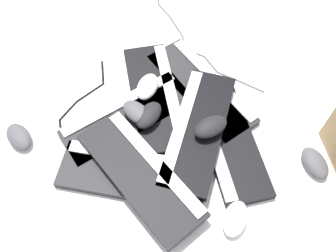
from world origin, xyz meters
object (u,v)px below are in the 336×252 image
at_px(keyboard_2, 155,96).
at_px(keyboard_1, 201,88).
at_px(keyboard_6, 141,174).
at_px(mouse_1, 149,115).
at_px(keyboard_0, 227,138).
at_px(mouse_0, 137,113).
at_px(mouse_2, 147,87).
at_px(mouse_6, 19,137).
at_px(keyboard_3, 128,117).
at_px(mouse_3, 235,219).
at_px(keyboard_4, 133,174).
at_px(mouse_4, 211,127).
at_px(mouse_5, 315,163).
at_px(keyboard_5, 198,129).

bearing_deg(keyboard_2, keyboard_1, 44.66).
xyz_separation_m(keyboard_6, mouse_1, (-0.09, 0.18, 0.01)).
bearing_deg(keyboard_0, mouse_0, -161.58).
height_order(mouse_2, mouse_6, mouse_2).
relative_size(keyboard_0, mouse_2, 3.80).
bearing_deg(keyboard_3, keyboard_0, 18.48).
distance_m(mouse_1, mouse_3, 0.41).
relative_size(keyboard_1, mouse_1, 4.22).
xyz_separation_m(keyboard_0, keyboard_1, (-0.17, 0.13, 0.00)).
bearing_deg(keyboard_3, keyboard_4, -50.44).
bearing_deg(mouse_4, mouse_5, -47.14).
relative_size(keyboard_4, mouse_6, 4.22).
xyz_separation_m(keyboard_0, mouse_4, (-0.05, -0.03, 0.07)).
distance_m(keyboard_5, mouse_2, 0.23).
bearing_deg(keyboard_4, mouse_6, -166.59).
relative_size(keyboard_5, mouse_1, 4.22).
xyz_separation_m(mouse_5, mouse_6, (-0.82, -0.42, 0.00)).
xyz_separation_m(mouse_0, mouse_5, (0.55, 0.16, -0.03)).
bearing_deg(mouse_4, mouse_6, 149.03).
bearing_deg(keyboard_3, mouse_2, 89.26).
height_order(keyboard_0, mouse_4, mouse_4).
xyz_separation_m(keyboard_1, mouse_1, (-0.08, -0.21, 0.04)).
xyz_separation_m(keyboard_3, keyboard_4, (0.13, -0.16, 0.00)).
bearing_deg(keyboard_1, keyboard_6, -87.55).
bearing_deg(mouse_2, keyboard_4, -169.27).
distance_m(keyboard_0, keyboard_5, 0.10).
xyz_separation_m(keyboard_1, mouse_5, (0.43, -0.06, 0.01)).
xyz_separation_m(keyboard_1, keyboard_4, (-0.01, -0.39, 0.00)).
bearing_deg(mouse_5, keyboard_3, -125.84).
bearing_deg(mouse_1, keyboard_6, 25.44).
distance_m(keyboard_6, mouse_0, 0.21).
bearing_deg(keyboard_2, mouse_5, 5.23).
height_order(mouse_1, mouse_3, mouse_1).
bearing_deg(keyboard_0, keyboard_5, -156.01).
bearing_deg(mouse_2, keyboard_6, -164.10).
relative_size(keyboard_5, mouse_6, 4.22).
distance_m(keyboard_1, keyboard_5, 0.19).
height_order(keyboard_0, keyboard_4, same).
relative_size(keyboard_1, mouse_0, 4.22).
relative_size(keyboard_1, keyboard_4, 1.00).
xyz_separation_m(mouse_0, mouse_1, (0.04, 0.01, 0.00)).
height_order(keyboard_2, mouse_3, mouse_3).
xyz_separation_m(mouse_2, mouse_3, (0.45, -0.23, -0.03)).
bearing_deg(mouse_5, mouse_0, -126.01).
bearing_deg(keyboard_6, keyboard_0, 59.68).
bearing_deg(mouse_0, keyboard_3, 32.67).
xyz_separation_m(keyboard_4, mouse_0, (-0.10, 0.17, 0.04)).
relative_size(mouse_1, mouse_3, 1.00).
relative_size(mouse_0, mouse_5, 1.00).
relative_size(keyboard_6, mouse_0, 4.23).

